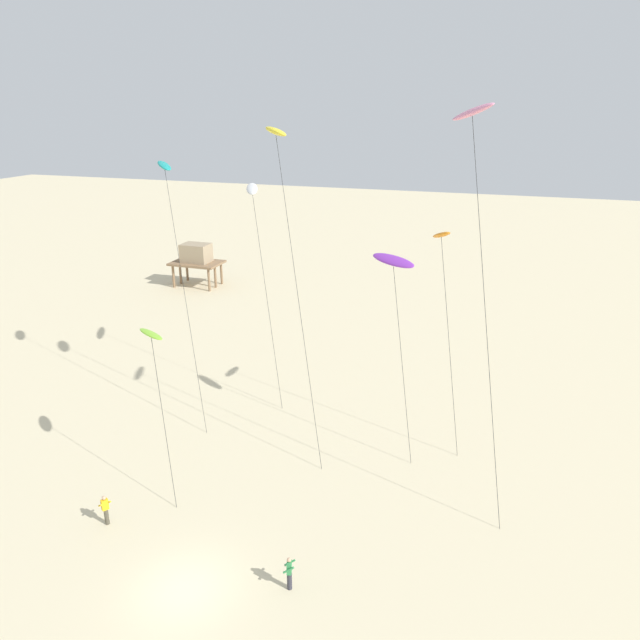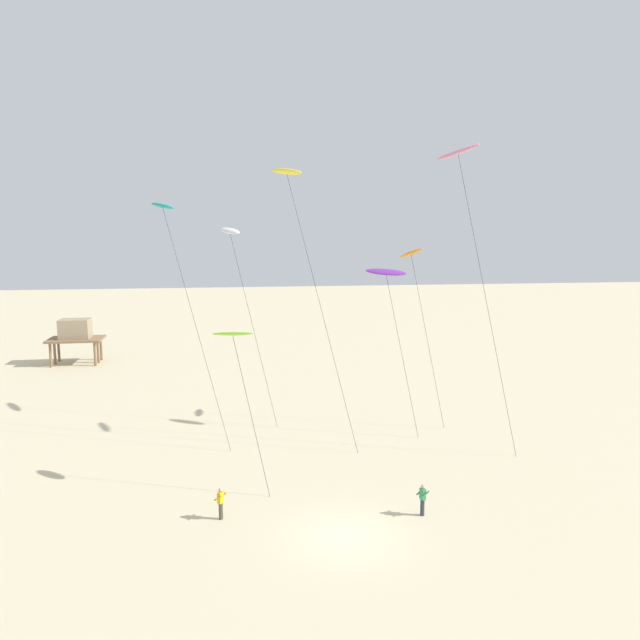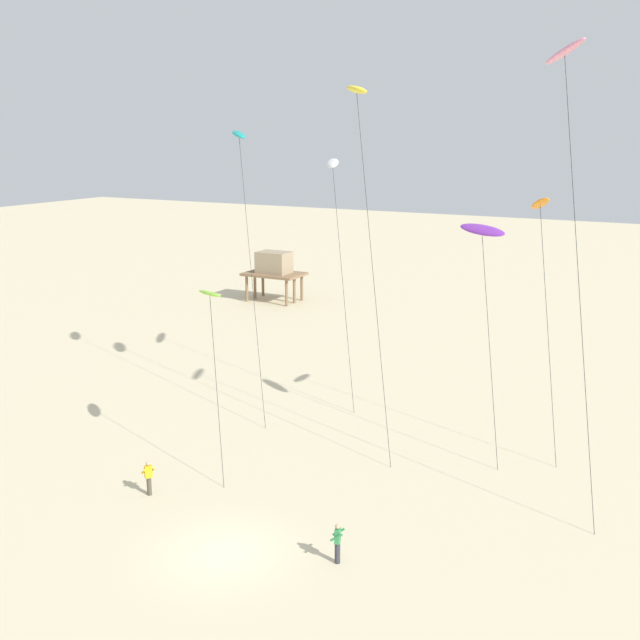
{
  "view_description": "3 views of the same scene",
  "coord_description": "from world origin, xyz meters",
  "px_view_note": "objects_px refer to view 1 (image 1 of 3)",
  "views": [
    {
      "loc": [
        12.04,
        -17.32,
        19.98
      ],
      "look_at": [
        1.78,
        13.44,
        8.15
      ],
      "focal_mm": 33.17,
      "sensor_mm": 36.0,
      "label": 1
    },
    {
      "loc": [
        -4.96,
        -26.4,
        14.59
      ],
      "look_at": [
        0.84,
        14.55,
        8.38
      ],
      "focal_mm": 33.43,
      "sensor_mm": 36.0,
      "label": 2
    },
    {
      "loc": [
        16.12,
        -22.22,
        16.35
      ],
      "look_at": [
        -2.14,
        12.35,
        6.7
      ],
      "focal_mm": 42.5,
      "sensor_mm": 36.0,
      "label": 3
    }
  ],
  "objects_px": {
    "kite_teal": "(165,168)",
    "kite_yellow": "(276,134)",
    "kite_pink": "(473,115)",
    "kite_lime": "(151,335)",
    "kite_flyer_middle": "(106,509)",
    "stilt_house": "(196,257)",
    "kite_white": "(252,190)",
    "kite_purple": "(393,262)",
    "kite_orange": "(442,237)",
    "kite_flyer_nearest": "(289,572)"
  },
  "relations": [
    {
      "from": "kite_teal",
      "to": "kite_yellow",
      "type": "distance_m",
      "value": 8.95
    },
    {
      "from": "kite_pink",
      "to": "kite_lime",
      "type": "bearing_deg",
      "value": -160.7
    },
    {
      "from": "kite_flyer_middle",
      "to": "stilt_house",
      "type": "relative_size",
      "value": 0.29
    },
    {
      "from": "kite_lime",
      "to": "stilt_house",
      "type": "xyz_separation_m",
      "value": [
        -17.42,
        34.55,
        -5.32
      ]
    },
    {
      "from": "kite_white",
      "to": "kite_pink",
      "type": "bearing_deg",
      "value": -28.41
    },
    {
      "from": "kite_purple",
      "to": "kite_flyer_middle",
      "type": "xyz_separation_m",
      "value": [
        -11.62,
        -12.36,
        -10.72
      ]
    },
    {
      "from": "stilt_house",
      "to": "kite_teal",
      "type": "bearing_deg",
      "value": -62.7
    },
    {
      "from": "kite_pink",
      "to": "kite_teal",
      "type": "bearing_deg",
      "value": 166.57
    },
    {
      "from": "kite_white",
      "to": "kite_flyer_middle",
      "type": "relative_size",
      "value": 9.0
    },
    {
      "from": "kite_orange",
      "to": "kite_pink",
      "type": "distance_m",
      "value": 8.4
    },
    {
      "from": "kite_white",
      "to": "kite_purple",
      "type": "height_order",
      "value": "kite_white"
    },
    {
      "from": "kite_lime",
      "to": "kite_flyer_middle",
      "type": "relative_size",
      "value": 5.5
    },
    {
      "from": "kite_purple",
      "to": "kite_flyer_middle",
      "type": "bearing_deg",
      "value": -133.24
    },
    {
      "from": "kite_teal",
      "to": "kite_purple",
      "type": "bearing_deg",
      "value": -6.15
    },
    {
      "from": "kite_teal",
      "to": "kite_orange",
      "type": "height_order",
      "value": "kite_teal"
    },
    {
      "from": "kite_purple",
      "to": "kite_lime",
      "type": "relative_size",
      "value": 1.31
    },
    {
      "from": "kite_purple",
      "to": "kite_flyer_nearest",
      "type": "bearing_deg",
      "value": -95.6
    },
    {
      "from": "kite_orange",
      "to": "kite_flyer_middle",
      "type": "relative_size",
      "value": 8.06
    },
    {
      "from": "kite_orange",
      "to": "kite_lime",
      "type": "height_order",
      "value": "kite_orange"
    },
    {
      "from": "kite_lime",
      "to": "kite_flyer_middle",
      "type": "bearing_deg",
      "value": -100.44
    },
    {
      "from": "kite_lime",
      "to": "kite_pink",
      "type": "bearing_deg",
      "value": 19.3
    },
    {
      "from": "kite_pink",
      "to": "kite_purple",
      "type": "relative_size",
      "value": 1.69
    },
    {
      "from": "kite_yellow",
      "to": "kite_lime",
      "type": "distance_m",
      "value": 13.21
    },
    {
      "from": "kite_teal",
      "to": "kite_flyer_nearest",
      "type": "xyz_separation_m",
      "value": [
        14.2,
        -15.09,
        -15.26
      ]
    },
    {
      "from": "kite_orange",
      "to": "kite_yellow",
      "type": "relative_size",
      "value": 0.71
    },
    {
      "from": "kite_orange",
      "to": "kite_yellow",
      "type": "xyz_separation_m",
      "value": [
        -9.41,
        -1.81,
        5.6
      ]
    },
    {
      "from": "kite_yellow",
      "to": "stilt_house",
      "type": "xyz_separation_m",
      "value": [
        -21.26,
        26.35,
        -14.95
      ]
    },
    {
      "from": "kite_pink",
      "to": "kite_flyer_nearest",
      "type": "bearing_deg",
      "value": -116.85
    },
    {
      "from": "stilt_house",
      "to": "kite_flyer_nearest",
      "type": "bearing_deg",
      "value": -55.89
    },
    {
      "from": "kite_white",
      "to": "kite_orange",
      "type": "relative_size",
      "value": 1.12
    },
    {
      "from": "stilt_house",
      "to": "kite_yellow",
      "type": "bearing_deg",
      "value": -51.11
    },
    {
      "from": "kite_lime",
      "to": "kite_flyer_nearest",
      "type": "distance_m",
      "value": 13.46
    },
    {
      "from": "kite_white",
      "to": "kite_purple",
      "type": "relative_size",
      "value": 1.25
    },
    {
      "from": "kite_purple",
      "to": "stilt_house",
      "type": "distance_m",
      "value": 39.51
    },
    {
      "from": "kite_teal",
      "to": "kite_purple",
      "type": "xyz_separation_m",
      "value": [
        15.51,
        -1.67,
        -4.54
      ]
    },
    {
      "from": "kite_lime",
      "to": "kite_flyer_middle",
      "type": "height_order",
      "value": "kite_lime"
    },
    {
      "from": "kite_lime",
      "to": "kite_flyer_nearest",
      "type": "relative_size",
      "value": 5.5
    },
    {
      "from": "kite_yellow",
      "to": "kite_purple",
      "type": "distance_m",
      "value": 9.78
    },
    {
      "from": "kite_purple",
      "to": "kite_lime",
      "type": "xyz_separation_m",
      "value": [
        -10.85,
        -8.17,
        -2.8
      ]
    },
    {
      "from": "kite_white",
      "to": "kite_orange",
      "type": "xyz_separation_m",
      "value": [
        13.38,
        -3.27,
        -1.67
      ]
    },
    {
      "from": "kite_teal",
      "to": "kite_lime",
      "type": "bearing_deg",
      "value": -64.66
    },
    {
      "from": "kite_flyer_nearest",
      "to": "kite_flyer_middle",
      "type": "distance_m",
      "value": 10.36
    },
    {
      "from": "kite_white",
      "to": "kite_flyer_nearest",
      "type": "height_order",
      "value": "kite_white"
    },
    {
      "from": "kite_yellow",
      "to": "kite_flyer_nearest",
      "type": "xyz_separation_m",
      "value": [
        5.7,
        -13.45,
        -17.54
      ]
    },
    {
      "from": "kite_white",
      "to": "stilt_house",
      "type": "relative_size",
      "value": 2.61
    },
    {
      "from": "kite_yellow",
      "to": "kite_flyer_middle",
      "type": "distance_m",
      "value": 21.96
    },
    {
      "from": "kite_white",
      "to": "kite_yellow",
      "type": "relative_size",
      "value": 0.79
    },
    {
      "from": "kite_lime",
      "to": "kite_yellow",
      "type": "bearing_deg",
      "value": 64.91
    },
    {
      "from": "kite_purple",
      "to": "kite_flyer_nearest",
      "type": "height_order",
      "value": "kite_purple"
    },
    {
      "from": "kite_yellow",
      "to": "kite_lime",
      "type": "height_order",
      "value": "kite_yellow"
    }
  ]
}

